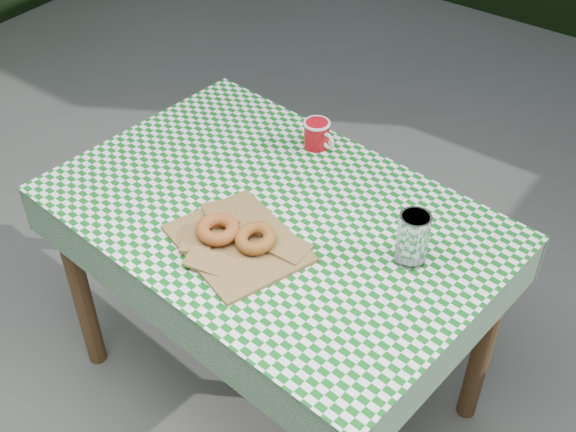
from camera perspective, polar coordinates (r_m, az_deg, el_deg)
The scene contains 8 objects.
ground at distance 2.65m, azimuth -0.61°, elevation -8.96°, with size 60.00×60.00×0.00m, color #575751.
table at distance 2.22m, azimuth -1.06°, elevation -7.15°, with size 1.18×0.79×0.75m, color brown.
tablecloth at distance 1.96m, azimuth -1.20°, elevation 0.29°, with size 1.20×0.81×0.01m, color #0E5C17.
paper_bag at distance 1.86m, azimuth -3.93°, elevation -2.06°, with size 0.33×0.27×0.02m, color brown.
bagel_front at distance 1.86m, azimuth -5.51°, elevation -1.04°, with size 0.11×0.11×0.04m, color #A55122.
bagel_back at distance 1.83m, azimuth -2.56°, elevation -1.74°, with size 0.11×0.11×0.03m, color brown.
coffee_mug at distance 2.17m, azimuth 2.24°, elevation 6.40°, with size 0.15×0.15×0.08m, color #A60A13, non-canonical shape.
drinking_glass at distance 1.80m, azimuth 9.70°, elevation -1.75°, with size 0.08×0.08×0.14m, color silver.
Camera 1 is at (1.04, -1.37, 2.02)m, focal length 45.57 mm.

